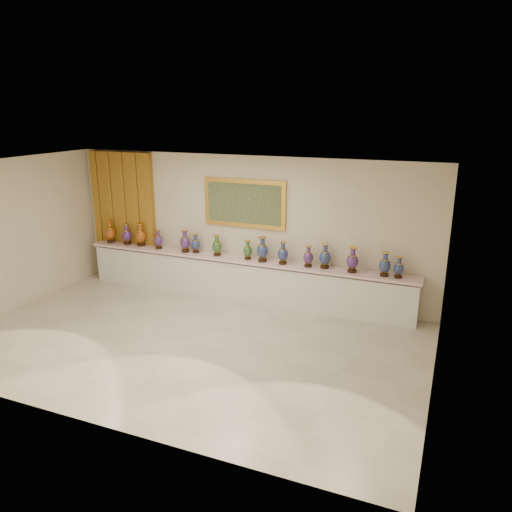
{
  "coord_description": "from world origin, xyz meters",
  "views": [
    {
      "loc": [
        4.07,
        -6.84,
        3.93
      ],
      "look_at": [
        0.56,
        1.7,
        1.17
      ],
      "focal_mm": 35.0,
      "sensor_mm": 36.0,
      "label": 1
    }
  ],
  "objects": [
    {
      "name": "ground",
      "position": [
        0.0,
        0.0,
        0.0
      ],
      "size": [
        8.0,
        8.0,
        0.0
      ],
      "primitive_type": "plane",
      "color": "beige",
      "rests_on": "ground"
    },
    {
      "name": "vase_6",
      "position": [
        -0.56,
        2.24,
        1.1
      ],
      "size": [
        0.21,
        0.21,
        0.45
      ],
      "rotation": [
        0.0,
        0.0,
        0.01
      ],
      "color": "black",
      "rests_on": "counter"
    },
    {
      "name": "vase_10",
      "position": [
        1.46,
        2.23,
        1.09
      ],
      "size": [
        0.26,
        0.26,
        0.43
      ],
      "rotation": [
        0.0,
        0.0,
        -0.39
      ],
      "color": "black",
      "rests_on": "counter"
    },
    {
      "name": "vase_7",
      "position": [
        0.15,
        2.25,
        1.08
      ],
      "size": [
        0.23,
        0.23,
        0.4
      ],
      "rotation": [
        0.0,
        0.0,
        0.26
      ],
      "color": "black",
      "rests_on": "counter"
    },
    {
      "name": "vase_12",
      "position": [
        2.33,
        2.23,
        1.12
      ],
      "size": [
        0.28,
        0.28,
        0.49
      ],
      "rotation": [
        0.0,
        0.0,
        0.29
      ],
      "color": "black",
      "rests_on": "counter"
    },
    {
      "name": "room",
      "position": [
        -2.55,
        2.44,
        1.58
      ],
      "size": [
        8.0,
        8.0,
        8.0
      ],
      "color": "beige",
      "rests_on": "ground"
    },
    {
      "name": "vase_9",
      "position": [
        0.93,
        2.21,
        1.11
      ],
      "size": [
        0.26,
        0.26,
        0.46
      ],
      "rotation": [
        0.0,
        0.0,
        0.22
      ],
      "color": "black",
      "rests_on": "counter"
    },
    {
      "name": "vase_3",
      "position": [
        -2.01,
        2.24,
        1.09
      ],
      "size": [
        0.24,
        0.24,
        0.43
      ],
      "rotation": [
        0.0,
        0.0,
        -0.27
      ],
      "color": "black",
      "rests_on": "counter"
    },
    {
      "name": "vase_4",
      "position": [
        -1.32,
        2.23,
        1.12
      ],
      "size": [
        0.25,
        0.25,
        0.49
      ],
      "rotation": [
        0.0,
        0.0,
        -0.09
      ],
      "color": "black",
      "rests_on": "counter"
    },
    {
      "name": "vase_8",
      "position": [
        0.49,
        2.22,
        1.13
      ],
      "size": [
        0.24,
        0.24,
        0.51
      ],
      "rotation": [
        0.0,
        0.0,
        0.01
      ],
      "color": "black",
      "rests_on": "counter"
    },
    {
      "name": "vase_11",
      "position": [
        1.78,
        2.28,
        1.12
      ],
      "size": [
        0.29,
        0.29,
        0.49
      ],
      "rotation": [
        0.0,
        0.0,
        -0.36
      ],
      "color": "black",
      "rests_on": "counter"
    },
    {
      "name": "label_card",
      "position": [
        -1.11,
        2.13,
        0.9
      ],
      "size": [
        0.1,
        0.06,
        0.0
      ],
      "primitive_type": "cube",
      "color": "white",
      "rests_on": "counter"
    },
    {
      "name": "vase_1",
      "position": [
        -2.87,
        2.27,
        1.12
      ],
      "size": [
        0.29,
        0.29,
        0.48
      ],
      "rotation": [
        0.0,
        0.0,
        -0.37
      ],
      "color": "black",
      "rests_on": "counter"
    },
    {
      "name": "vase_2",
      "position": [
        -2.51,
        2.29,
        1.13
      ],
      "size": [
        0.3,
        0.3,
        0.52
      ],
      "rotation": [
        0.0,
        0.0,
        -0.31
      ],
      "color": "black",
      "rests_on": "counter"
    },
    {
      "name": "counter",
      "position": [
        0.0,
        2.27,
        0.44
      ],
      "size": [
        7.28,
        0.48,
        0.9
      ],
      "color": "white",
      "rests_on": "ground"
    },
    {
      "name": "vase_14",
      "position": [
        3.19,
        2.23,
        1.08
      ],
      "size": [
        0.25,
        0.25,
        0.41
      ],
      "rotation": [
        0.0,
        0.0,
        -0.43
      ],
      "color": "black",
      "rests_on": "counter"
    },
    {
      "name": "vase_13",
      "position": [
        2.93,
        2.23,
        1.11
      ],
      "size": [
        0.25,
        0.25,
        0.46
      ],
      "rotation": [
        0.0,
        0.0,
        0.21
      ],
      "color": "black",
      "rests_on": "counter"
    },
    {
      "name": "vase_5",
      "position": [
        -1.09,
        2.28,
        1.09
      ],
      "size": [
        0.24,
        0.24,
        0.42
      ],
      "rotation": [
        0.0,
        0.0,
        0.28
      ],
      "color": "black",
      "rests_on": "counter"
    },
    {
      "name": "vase_0",
      "position": [
        -3.32,
        2.26,
        1.13
      ],
      "size": [
        0.26,
        0.26,
        0.52
      ],
      "rotation": [
        0.0,
        0.0,
        0.08
      ],
      "color": "black",
      "rests_on": "counter"
    }
  ]
}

